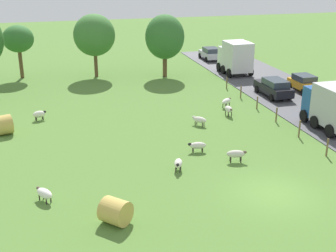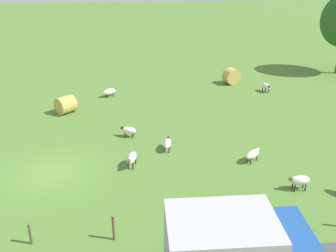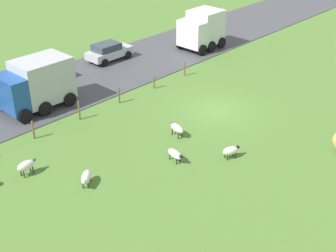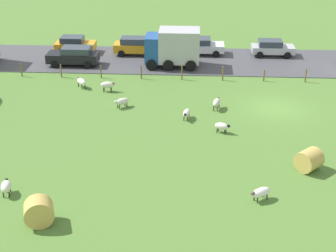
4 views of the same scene
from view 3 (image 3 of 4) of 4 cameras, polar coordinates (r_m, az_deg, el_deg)
ground_plane at (r=32.00m, az=5.96°, el=1.85°), size 160.00×160.00×0.00m
road_strip at (r=38.77m, az=-6.64°, el=6.77°), size 8.00×80.00×0.06m
sheep_0 at (r=26.12m, az=0.88°, el=-3.43°), size 1.27×0.63×0.69m
sheep_2 at (r=28.52m, az=1.09°, el=-0.26°), size 1.32×0.73×0.79m
sheep_3 at (r=24.58m, az=-9.90°, el=-6.15°), size 1.12×1.18×0.71m
sheep_5 at (r=26.07m, az=-16.80°, el=-4.60°), size 0.54×1.15×0.83m
sheep_7 at (r=26.64m, az=7.62°, el=-2.98°), size 0.79×1.12×0.71m
fence_post_0 at (r=37.28m, az=2.02°, el=6.97°), size 0.12×0.12×1.19m
fence_post_1 at (r=35.00m, az=-1.72°, el=5.35°), size 0.12×0.12×1.02m
fence_post_2 at (r=32.84m, az=-5.96°, el=3.76°), size 0.12×0.12×1.21m
fence_post_3 at (r=30.94m, az=-10.73°, el=1.85°), size 0.12×0.12×1.30m
fence_post_4 at (r=29.36m, az=-16.03°, el=-0.47°), size 0.12×0.12×1.19m
truck_0 at (r=43.01m, az=4.13°, el=11.63°), size 2.83×3.85×3.38m
truck_2 at (r=32.61m, az=-15.68°, el=5.01°), size 2.88×4.78×3.34m
car_4 at (r=37.04m, az=-15.49°, el=6.25°), size 2.19×4.44×1.57m
car_7 at (r=40.60m, az=-7.21°, el=8.98°), size 1.98×3.99×1.51m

